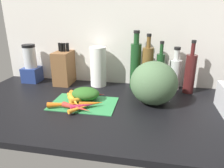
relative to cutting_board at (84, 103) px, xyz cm
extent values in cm
cube|color=black|center=(16.27, 0.73, -1.90)|extent=(170.00, 80.00, 3.00)
cube|color=silver|center=(16.27, 39.23, 29.60)|extent=(170.00, 3.00, 60.00)
cube|color=#338C4C|center=(0.00, 0.00, 0.00)|extent=(34.88, 22.51, 0.80)
cone|color=orange|center=(-7.98, -7.04, 1.85)|extent=(17.43, 7.62, 2.91)
cone|color=orange|center=(-1.38, 0.51, 2.13)|extent=(11.74, 12.19, 3.46)
cone|color=red|center=(1.59, 7.80, 2.06)|extent=(16.64, 6.04, 3.32)
cone|color=#B2264C|center=(3.21, -5.93, 1.83)|extent=(14.90, 11.33, 2.87)
cone|color=orange|center=(-3.65, 5.38, 1.90)|extent=(15.68, 10.43, 2.99)
cone|color=red|center=(-0.58, -9.42, 1.89)|extent=(16.71, 7.64, 2.98)
cone|color=orange|center=(-6.94, 6.31, 1.45)|extent=(10.22, 3.70, 2.10)
cone|color=orange|center=(0.91, -9.45, 1.58)|extent=(9.62, 10.97, 2.37)
cone|color=orange|center=(-4.33, -2.54, 2.12)|extent=(10.60, 11.91, 3.45)
cone|color=orange|center=(5.54, -3.87, 2.05)|extent=(12.70, 8.19, 3.31)
ellipsoid|color=#2D6023|center=(-0.32, 4.76, 3.72)|extent=(15.68, 12.06, 6.64)
ellipsoid|color=#4C6B47|center=(36.57, 7.87, 11.26)|extent=(24.80, 23.55, 23.32)
cube|color=brown|center=(-23.14, 29.58, 10.64)|extent=(10.65, 16.16, 22.07)
cylinder|color=black|center=(-25.93, 31.22, 24.42)|extent=(1.46, 1.46, 5.50)
cylinder|color=black|center=(-24.07, 30.33, 24.42)|extent=(2.18, 2.18, 5.50)
cylinder|color=black|center=(-22.20, 30.49, 24.42)|extent=(1.64, 1.64, 5.50)
cylinder|color=black|center=(-20.34, 31.35, 24.42)|extent=(2.18, 2.18, 5.50)
cube|color=navy|center=(-47.43, 29.44, 4.66)|extent=(11.22, 11.22, 10.12)
cylinder|color=silver|center=(-47.43, 29.44, 16.80)|extent=(8.41, 8.41, 14.14)
cylinder|color=black|center=(-47.43, 29.44, 24.77)|extent=(8.58, 8.58, 1.80)
cylinder|color=white|center=(0.60, 30.23, 12.51)|extent=(10.45, 10.45, 25.82)
cylinder|color=#19421E|center=(24.89, 30.87, 13.85)|extent=(6.69, 6.69, 28.51)
cylinder|color=#19421E|center=(24.89, 30.87, 31.28)|extent=(3.34, 3.34, 6.34)
cylinder|color=black|center=(24.89, 30.87, 35.24)|extent=(3.84, 3.84, 1.60)
cylinder|color=brown|center=(32.37, 28.53, 12.99)|extent=(6.75, 6.75, 26.78)
cylinder|color=brown|center=(32.37, 28.53, 29.65)|extent=(2.44, 2.44, 6.53)
cylinder|color=black|center=(32.37, 28.53, 33.71)|extent=(2.80, 2.80, 1.60)
cylinder|color=#19421E|center=(40.16, 29.28, 11.09)|extent=(5.04, 5.04, 22.99)
cylinder|color=#19421E|center=(40.16, 29.28, 25.65)|extent=(2.14, 2.14, 6.13)
cylinder|color=black|center=(40.16, 29.28, 29.52)|extent=(2.46, 2.46, 1.60)
cylinder|color=silver|center=(49.70, 33.21, 9.00)|extent=(7.17, 7.17, 18.81)
cylinder|color=silver|center=(49.70, 33.21, 21.65)|extent=(3.41, 3.41, 6.48)
cylinder|color=black|center=(49.70, 33.21, 25.69)|extent=(3.92, 3.92, 1.60)
cylinder|color=#471919|center=(57.72, 28.13, 11.33)|extent=(6.36, 6.36, 23.46)
cylinder|color=#471919|center=(57.72, 28.13, 26.47)|extent=(2.28, 2.28, 6.83)
cylinder|color=black|center=(57.72, 28.13, 30.69)|extent=(2.63, 2.63, 1.60)
camera|label=1|loc=(34.45, -98.00, 47.93)|focal=33.44mm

